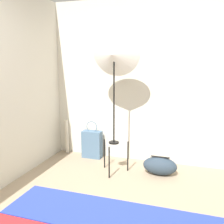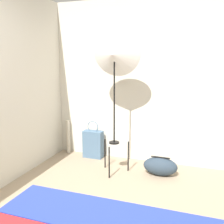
# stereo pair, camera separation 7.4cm
# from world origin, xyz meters

# --- Properties ---
(wall_back) EXTENTS (8.00, 0.05, 2.60)m
(wall_back) POSITION_xyz_m (0.00, 2.37, 1.30)
(wall_back) COLOR beige
(wall_back) RESTS_ON ground_plane
(wall_side_left) EXTENTS (0.05, 8.00, 2.60)m
(wall_side_left) POSITION_xyz_m (-1.58, 1.00, 1.30)
(wall_side_left) COLOR beige
(wall_side_left) RESTS_ON ground_plane
(photo_umbrella) EXTENTS (0.71, 0.40, 2.11)m
(photo_umbrella) POSITION_xyz_m (-0.33, 1.73, 1.73)
(photo_umbrella) COLOR black
(photo_umbrella) RESTS_ON ground_plane
(tote_bag) EXTENTS (0.33, 0.16, 0.64)m
(tote_bag) POSITION_xyz_m (-0.87, 2.19, 0.24)
(tote_bag) COLOR slate
(tote_bag) RESTS_ON ground_plane
(duffel_bag) EXTENTS (0.49, 0.26, 0.27)m
(duffel_bag) POSITION_xyz_m (0.34, 1.86, 0.13)
(duffel_bag) COLOR #2D3D4C
(duffel_bag) RESTS_ON ground_plane
(paper_roll) EXTENTS (0.07, 0.07, 0.59)m
(paper_roll) POSITION_xyz_m (-1.39, 2.26, 0.30)
(paper_roll) COLOR beige
(paper_roll) RESTS_ON ground_plane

